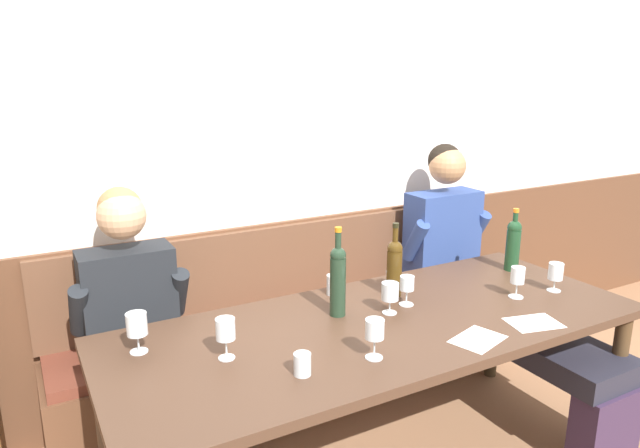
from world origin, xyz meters
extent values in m
cube|color=silver|center=(0.00, 1.09, 1.40)|extent=(6.80, 0.08, 2.80)
cube|color=brown|center=(0.00, 1.04, 0.48)|extent=(6.80, 0.03, 0.95)
cube|color=brown|center=(0.00, 0.81, 0.22)|extent=(2.58, 0.42, 0.44)
cube|color=brown|center=(0.00, 0.81, 0.47)|extent=(2.53, 0.39, 0.05)
cube|color=brown|center=(0.00, 1.00, 0.71)|extent=(2.58, 0.04, 0.45)
cube|color=#462F21|center=(0.00, 0.11, 0.71)|extent=(2.28, 0.90, 0.04)
cylinder|color=#4C351E|center=(1.07, -0.27, 0.35)|extent=(0.07, 0.07, 0.69)
cylinder|color=#453324|center=(-1.07, 0.49, 0.35)|extent=(0.07, 0.07, 0.69)
cylinder|color=#413320|center=(1.07, 0.49, 0.35)|extent=(0.07, 0.07, 0.69)
cube|color=#243234|center=(-0.88, 0.19, 0.43)|extent=(0.34, 1.16, 0.11)
cube|color=black|center=(-0.88, 0.81, 0.74)|extent=(0.40, 0.20, 0.50)
sphere|color=tan|center=(-0.88, 0.80, 1.14)|extent=(0.21, 0.21, 0.21)
sphere|color=#A27448|center=(-0.88, 0.83, 1.17)|extent=(0.19, 0.19, 0.19)
cylinder|color=black|center=(-1.10, 0.77, 0.76)|extent=(0.08, 0.20, 0.27)
cylinder|color=black|center=(-0.67, 0.77, 0.76)|extent=(0.08, 0.20, 0.27)
cube|color=#35253F|center=(0.92, -0.34, 0.19)|extent=(0.33, 0.14, 0.38)
cube|color=#242531|center=(0.92, 0.19, 0.43)|extent=(0.37, 1.16, 0.11)
cube|color=navy|center=(0.92, 0.81, 0.78)|extent=(0.44, 0.20, 0.57)
sphere|color=#AC7E55|center=(0.92, 0.80, 1.22)|extent=(0.21, 0.21, 0.21)
sphere|color=black|center=(0.92, 0.83, 1.25)|extent=(0.19, 0.19, 0.19)
cylinder|color=navy|center=(0.69, 0.77, 0.81)|extent=(0.08, 0.20, 0.27)
cylinder|color=navy|center=(1.15, 0.77, 0.81)|extent=(0.08, 0.20, 0.27)
cylinder|color=#203624|center=(-0.12, 0.26, 0.86)|extent=(0.07, 0.07, 0.26)
sphere|color=#203624|center=(-0.12, 0.26, 1.00)|extent=(0.07, 0.07, 0.07)
cylinder|color=#203624|center=(-0.12, 0.26, 1.06)|extent=(0.03, 0.03, 0.09)
cylinder|color=orange|center=(-0.12, 0.26, 1.11)|extent=(0.03, 0.03, 0.02)
cylinder|color=#442F0F|center=(0.22, 0.32, 0.84)|extent=(0.07, 0.07, 0.22)
sphere|color=#442F0F|center=(0.22, 0.32, 0.96)|extent=(0.07, 0.07, 0.07)
cylinder|color=#442F0F|center=(0.22, 0.32, 1.01)|extent=(0.03, 0.03, 0.09)
cylinder|color=black|center=(0.22, 0.32, 1.07)|extent=(0.03, 0.03, 0.02)
cylinder|color=#1B4023|center=(0.97, 0.31, 0.84)|extent=(0.07, 0.07, 0.22)
sphere|color=#1B4023|center=(0.97, 0.31, 0.96)|extent=(0.07, 0.07, 0.07)
cylinder|color=#1B4023|center=(0.97, 0.31, 1.01)|extent=(0.03, 0.03, 0.07)
cylinder|color=orange|center=(0.97, 0.31, 1.05)|extent=(0.03, 0.03, 0.02)
cylinder|color=silver|center=(0.20, 0.20, 0.73)|extent=(0.07, 0.07, 0.00)
cylinder|color=silver|center=(0.20, 0.20, 0.77)|extent=(0.01, 0.01, 0.07)
cylinder|color=silver|center=(0.20, 0.20, 0.83)|extent=(0.06, 0.06, 0.06)
cylinder|color=#DED789|center=(0.20, 0.20, 0.81)|extent=(0.06, 0.06, 0.02)
cylinder|color=silver|center=(-0.67, 0.12, 0.73)|extent=(0.06, 0.06, 0.00)
cylinder|color=silver|center=(-0.67, 0.12, 0.77)|extent=(0.01, 0.01, 0.07)
cylinder|color=silver|center=(-0.67, 0.12, 0.85)|extent=(0.07, 0.07, 0.08)
cylinder|color=#F6D78C|center=(-0.67, 0.12, 0.82)|extent=(0.06, 0.06, 0.02)
cylinder|color=silver|center=(0.08, 0.17, 0.73)|extent=(0.06, 0.06, 0.00)
cylinder|color=silver|center=(0.08, 0.17, 0.76)|extent=(0.01, 0.01, 0.06)
cylinder|color=silver|center=(0.08, 0.17, 0.83)|extent=(0.07, 0.07, 0.08)
cylinder|color=silver|center=(-0.94, 0.32, 0.73)|extent=(0.07, 0.07, 0.00)
cylinder|color=silver|center=(-0.94, 0.32, 0.77)|extent=(0.01, 0.01, 0.07)
cylinder|color=silver|center=(-0.94, 0.32, 0.84)|extent=(0.08, 0.08, 0.08)
cylinder|color=#F5DE83|center=(-0.94, 0.32, 0.82)|extent=(0.07, 0.07, 0.03)
cylinder|color=silver|center=(0.92, 0.00, 0.73)|extent=(0.06, 0.06, 0.00)
cylinder|color=silver|center=(0.92, 0.00, 0.76)|extent=(0.01, 0.01, 0.06)
cylinder|color=silver|center=(0.92, 0.00, 0.83)|extent=(0.07, 0.07, 0.08)
cylinder|color=#EED281|center=(0.92, 0.00, 0.81)|extent=(0.06, 0.06, 0.03)
cylinder|color=silver|center=(-0.20, -0.14, 0.73)|extent=(0.07, 0.07, 0.00)
cylinder|color=silver|center=(-0.20, -0.14, 0.77)|extent=(0.01, 0.01, 0.08)
cylinder|color=silver|center=(-0.20, -0.14, 0.85)|extent=(0.07, 0.07, 0.07)
cylinder|color=#EEDF8C|center=(-0.20, -0.14, 0.82)|extent=(0.06, 0.06, 0.03)
cylinder|color=silver|center=(0.70, 0.03, 0.73)|extent=(0.07, 0.07, 0.00)
cylinder|color=silver|center=(0.70, 0.03, 0.77)|extent=(0.01, 0.01, 0.07)
cylinder|color=silver|center=(0.70, 0.03, 0.84)|extent=(0.06, 0.06, 0.08)
cylinder|color=silver|center=(0.28, 0.42, 0.77)|extent=(0.06, 0.06, 0.08)
cylinder|color=silver|center=(-0.02, 0.47, 0.78)|extent=(0.06, 0.06, 0.09)
cylinder|color=silver|center=(-0.48, -0.11, 0.77)|extent=(0.06, 0.06, 0.08)
cube|color=white|center=(0.24, -0.21, 0.73)|extent=(0.24, 0.20, 0.00)
cube|color=white|center=(0.55, -0.21, 0.73)|extent=(0.24, 0.20, 0.00)
camera|label=1|loc=(-1.28, -1.69, 1.74)|focal=32.04mm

